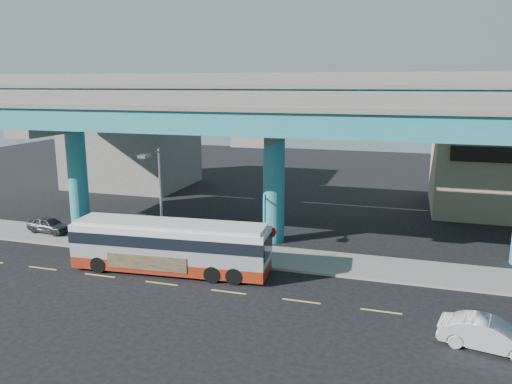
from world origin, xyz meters
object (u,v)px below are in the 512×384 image
(parked_car, at_px, (49,225))
(transit_bus, at_px, (171,245))
(street_lamp, at_px, (156,187))
(stop_sign, at_px, (271,238))
(sedan, at_px, (489,335))

(parked_car, bearing_deg, transit_bus, -101.78)
(parked_car, xyz_separation_m, street_lamp, (10.20, -2.19, 3.92))
(transit_bus, xyz_separation_m, stop_sign, (5.46, 2.62, 0.14))
(transit_bus, bearing_deg, stop_sign, 21.35)
(street_lamp, height_order, stop_sign, street_lamp)
(sedan, xyz_separation_m, parked_car, (-28.82, 8.29, 0.08))
(street_lamp, bearing_deg, transit_bus, -46.51)
(parked_car, relative_size, stop_sign, 1.56)
(transit_bus, xyz_separation_m, parked_car, (-12.01, 4.10, -0.92))
(transit_bus, height_order, street_lamp, street_lamp)
(transit_bus, height_order, parked_car, transit_bus)
(parked_car, bearing_deg, street_lamp, -95.06)
(street_lamp, distance_m, stop_sign, 7.84)
(sedan, distance_m, stop_sign, 13.29)
(transit_bus, relative_size, parked_car, 3.30)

